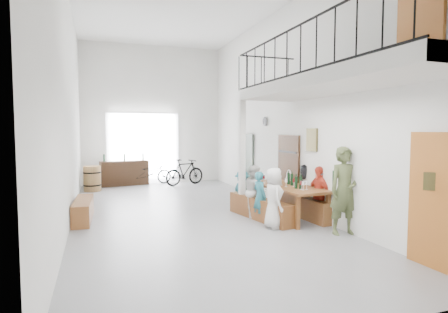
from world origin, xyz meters
name	(u,v)px	position (x,y,z in m)	size (l,w,h in m)	color
floor	(188,214)	(0.00, 0.00, 0.00)	(12.00, 12.00, 0.00)	slate
room_walls	(187,73)	(0.00, 0.00, 3.55)	(12.00, 12.00, 12.00)	white
gateway_portal	(143,149)	(-0.40, 5.94, 1.40)	(2.80, 0.08, 2.80)	white
right_wall_decor	(322,147)	(2.70, -1.87, 1.74)	(0.07, 8.28, 5.07)	#98511A
balcony	(329,86)	(1.98, -3.13, 2.96)	(1.52, 5.62, 4.00)	silver
tasting_table	(288,189)	(2.20, -1.18, 0.71)	(1.16, 2.44, 0.79)	brown
bench_inner	(260,209)	(1.50, -1.11, 0.25)	(0.35, 2.21, 0.51)	brown
bench_wall	(299,206)	(2.57, -1.12, 0.26)	(0.29, 2.24, 0.52)	brown
tableware	(293,181)	(2.22, -1.39, 0.93)	(0.70, 1.37, 0.35)	black
side_bench	(83,210)	(-2.50, 0.13, 0.25)	(0.38, 1.75, 0.49)	brown
oak_barrel	(92,179)	(-2.34, 4.57, 0.44)	(0.60, 0.60, 0.88)	olive
serving_counter	(125,173)	(-1.17, 5.65, 0.47)	(1.80, 0.50, 0.95)	#331D0E
counter_bottles	(124,157)	(-1.17, 5.66, 1.09)	(1.53, 0.32, 0.28)	black
guest_left_a	(274,198)	(1.45, -1.95, 0.66)	(0.64, 0.42, 1.32)	silver
guest_left_b	(260,196)	(1.42, -1.29, 0.59)	(0.43, 0.28, 1.17)	#226674
guest_left_c	(255,191)	(1.48, -0.84, 0.64)	(0.62, 0.48, 1.28)	silver
guest_left_d	(242,191)	(1.40, -0.21, 0.54)	(0.70, 0.40, 1.08)	#226674
guest_right_a	(319,194)	(2.71, -1.76, 0.65)	(0.76, 0.32, 1.30)	red
guest_right_b	(306,189)	(2.81, -1.04, 0.65)	(1.20, 0.38, 1.30)	black
guest_right_c	(291,189)	(2.74, -0.40, 0.55)	(0.54, 0.35, 1.10)	silver
host_standing	(345,191)	(2.60, -2.85, 0.90)	(0.66, 0.43, 1.80)	#454E2C
potted_plant	(260,193)	(2.45, 0.94, 0.24)	(0.43, 0.37, 0.48)	#1B4B19
bicycle_near	(151,173)	(-0.18, 5.60, 0.44)	(0.58, 1.67, 0.88)	black
bicycle_far	(185,172)	(1.05, 4.92, 0.51)	(0.48, 1.70, 1.02)	black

